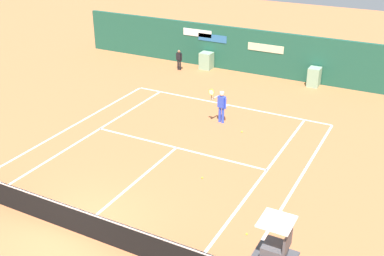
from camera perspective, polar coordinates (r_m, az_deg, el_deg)
The scene contains 9 objects.
ground_plane at distance 15.90m, azimuth -12.46°, elevation -11.01°, with size 80.00×80.00×0.01m.
tennis_net at distance 15.27m, azimuth -14.01°, elevation -10.55°, with size 12.10×0.10×1.07m.
sponsor_back_wall at distance 28.46m, azimuth 8.67°, elevation 8.79°, with size 25.00×1.02×2.66m.
umpire_chair at distance 11.64m, azimuth 9.87°, elevation -14.83°, with size 1.00×1.00×2.81m.
player_on_baseline at distance 21.86m, azimuth 3.53°, elevation 2.89°, with size 0.71×0.64×1.78m.
ball_kid_left_post at distance 29.21m, azimuth -1.57°, elevation 8.36°, with size 0.42×0.18×1.27m.
tennis_ball_mid_court at distance 15.11m, azimuth 6.60°, elevation -12.55°, with size 0.07×0.07×0.07m, color #CCE033.
tennis_ball_by_sideline at distance 21.33m, azimuth 6.02°, elevation -0.45°, with size 0.07×0.07×0.07m, color #CCE033.
tennis_ball_near_service_line at distance 17.75m, azimuth 1.24°, elevation -6.01°, with size 0.07×0.07×0.07m, color #CCE033.
Camera 1 is at (8.78, -8.89, 9.28)m, focal length 44.31 mm.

